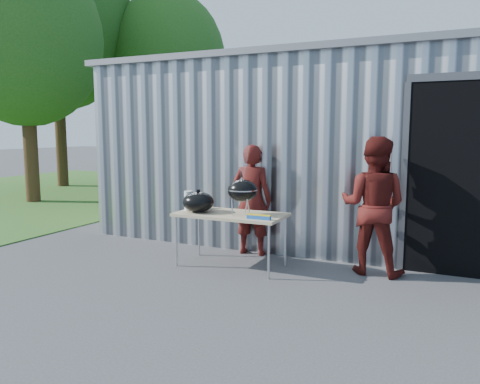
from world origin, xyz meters
The scene contains 14 objects.
ground centered at (0.00, 0.00, 0.00)m, with size 80.00×80.00×0.00m, color #3F3F42.
building centered at (0.92, 4.59, 1.54)m, with size 8.20×6.20×3.10m.
grass_patch centered at (-9.00, 6.00, 0.01)m, with size 10.00×12.00×0.02m, color #2D591E.
tree_left centered at (-7.50, 4.00, 4.23)m, with size 3.92×3.92×6.50m.
tree_mid centered at (-9.50, 7.00, 5.42)m, with size 5.02×5.02×8.32m.
tree_far centered at (-6.50, 9.00, 4.28)m, with size 3.97×3.97×6.58m.
folding_table centered at (-0.10, 0.86, 0.71)m, with size 1.50×0.75×0.75m.
kettle_grill centered at (0.09, 0.82, 1.18)m, with size 0.41×0.41×0.93m.
grill_lid centered at (-0.55, 0.76, 0.89)m, with size 0.44×0.44×0.32m.
paper_towels centered at (-0.74, 0.81, 0.89)m, with size 0.12×0.12×0.28m, color white.
white_tub centered at (-0.65, 1.05, 0.80)m, with size 0.20×0.15×0.10m, color white.
foil_box centered at (0.42, 0.61, 0.78)m, with size 0.32×0.05×0.06m.
person_cook centered at (-0.10, 1.59, 0.84)m, with size 0.61×0.40×1.68m, color #4E1410.
person_bystander centered at (1.72, 1.38, 0.90)m, with size 0.88×0.68×1.81m, color #4E1410.
Camera 1 is at (2.69, -4.84, 1.87)m, focal length 35.00 mm.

